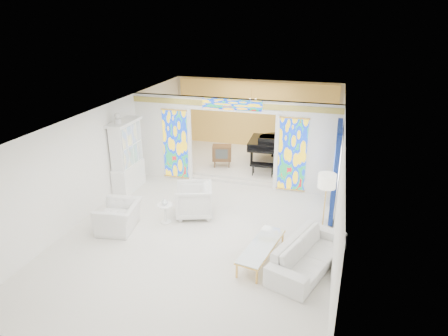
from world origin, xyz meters
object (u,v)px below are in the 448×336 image
(sofa, at_px, (308,254))
(tv_console, at_px, (222,153))
(china_cabinet, at_px, (127,157))
(coffee_table, at_px, (262,246))
(armchair_right, at_px, (194,200))
(grand_piano, at_px, (272,143))
(armchair_left, at_px, (119,217))

(sofa, relative_size, tv_console, 3.07)
(china_cabinet, distance_m, coffee_table, 5.88)
(armchair_right, distance_m, grand_piano, 4.98)
(sofa, distance_m, grand_piano, 6.76)
(china_cabinet, distance_m, sofa, 6.85)
(armchair_left, bearing_deg, china_cabinet, -166.62)
(sofa, distance_m, tv_console, 6.49)
(china_cabinet, height_order, tv_console, china_cabinet)
(sofa, bearing_deg, tv_console, 54.36)
(sofa, xyz_separation_m, coffee_table, (-1.10, 0.00, 0.03))
(armchair_right, xyz_separation_m, sofa, (3.45, -1.73, -0.12))
(armchair_left, bearing_deg, coffee_table, 75.46)
(tv_console, bearing_deg, china_cabinet, -149.06)
(grand_piano, bearing_deg, china_cabinet, -142.27)
(armchair_left, bearing_deg, tv_console, 154.16)
(china_cabinet, relative_size, tv_console, 3.36)
(armchair_right, xyz_separation_m, tv_console, (-0.19, 3.63, 0.22))
(armchair_right, bearing_deg, sofa, 44.86)
(coffee_table, bearing_deg, china_cabinet, 150.39)
(sofa, xyz_separation_m, tv_console, (-3.64, 5.36, 0.34))
(armchair_left, height_order, coffee_table, armchair_left)
(china_cabinet, height_order, grand_piano, china_cabinet)
(sofa, bearing_deg, coffee_table, 110.19)
(tv_console, bearing_deg, coffee_table, -78.24)
(coffee_table, height_order, grand_piano, grand_piano)
(coffee_table, xyz_separation_m, tv_console, (-2.54, 5.36, 0.32))
(coffee_table, relative_size, tv_console, 2.44)
(china_cabinet, xyz_separation_m, armchair_right, (2.72, -1.15, -0.69))
(armchair_right, relative_size, grand_piano, 0.38)
(armchair_right, bearing_deg, china_cabinet, -131.37)
(armchair_right, relative_size, coffee_table, 0.54)
(armchair_left, distance_m, armchair_right, 2.16)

